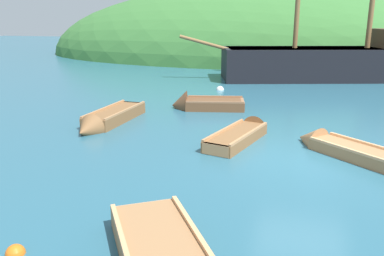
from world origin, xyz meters
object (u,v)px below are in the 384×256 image
object	(u,v)px
sailing_ship	(335,67)
rowboat_outer_right	(202,106)
rowboat_center	(243,135)
rowboat_far	(108,120)
buoy_orange	(16,254)
rowboat_near_dock	(348,152)
buoy_white	(220,90)

from	to	relation	value
sailing_ship	rowboat_outer_right	world-z (taller)	sailing_ship
rowboat_center	rowboat_far	world-z (taller)	rowboat_far
sailing_ship	buoy_orange	bearing A→B (deg)	57.47
rowboat_near_dock	rowboat_far	bearing A→B (deg)	32.23
rowboat_center	rowboat_near_dock	bearing A→B (deg)	-89.94
rowboat_far	rowboat_near_dock	xyz separation A→B (m)	(7.91, -1.24, -0.05)
sailing_ship	rowboat_near_dock	distance (m)	14.72
rowboat_far	buoy_orange	distance (m)	8.15
sailing_ship	rowboat_center	world-z (taller)	sailing_ship
rowboat_center	rowboat_near_dock	xyz separation A→B (m)	(3.02, -0.77, -0.01)
rowboat_far	buoy_orange	size ratio (longest dim) A/B	12.26
rowboat_near_dock	buoy_orange	world-z (taller)	rowboat_near_dock
rowboat_center	buoy_white	bearing A→B (deg)	31.09
sailing_ship	rowboat_center	bearing A→B (deg)	59.32
sailing_ship	buoy_white	xyz separation A→B (m)	(-5.93, -5.55, -0.72)
rowboat_far	buoy_white	world-z (taller)	rowboat_far
sailing_ship	rowboat_far	world-z (taller)	sailing_ship
rowboat_center	rowboat_outer_right	xyz separation A→B (m)	(-2.30, 3.81, 0.02)
buoy_orange	rowboat_outer_right	bearing A→B (deg)	88.80
rowboat_center	rowboat_outer_right	world-z (taller)	rowboat_outer_right
sailing_ship	buoy_orange	xyz separation A→B (m)	(-5.94, -21.26, -0.72)
rowboat_outer_right	rowboat_far	size ratio (longest dim) A/B	0.82
rowboat_center	buoy_white	distance (m)	8.74
rowboat_near_dock	rowboat_center	bearing A→B (deg)	26.79
rowboat_outer_right	buoy_orange	size ratio (longest dim) A/B	10.01
sailing_ship	rowboat_far	bearing A→B (deg)	41.43
rowboat_outer_right	buoy_white	world-z (taller)	rowboat_outer_right
rowboat_outer_right	rowboat_near_dock	size ratio (longest dim) A/B	0.89
buoy_white	buoy_orange	distance (m)	15.71
sailing_ship	rowboat_center	distance (m)	14.35
buoy_white	rowboat_far	bearing A→B (deg)	-106.71
rowboat_center	rowboat_far	size ratio (longest dim) A/B	0.93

